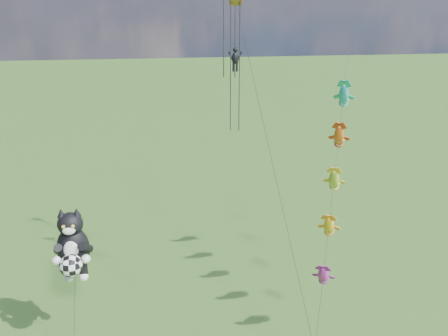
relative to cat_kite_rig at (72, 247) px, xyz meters
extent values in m
cylinder|color=black|center=(-0.11, -1.36, -4.61)|extent=(0.26, 2.72, 5.42)
ellipsoid|color=black|center=(0.00, 0.29, -0.29)|extent=(2.36, 1.99, 3.24)
ellipsoid|color=black|center=(0.00, 0.19, 1.64)|extent=(1.84, 1.69, 1.64)
cone|color=black|center=(-0.51, 0.19, 2.50)|extent=(0.61, 0.61, 0.61)
cone|color=black|center=(0.51, 0.19, 2.50)|extent=(0.61, 0.61, 0.61)
ellipsoid|color=white|center=(0.00, -0.47, 1.48)|extent=(0.88, 0.49, 0.59)
ellipsoid|color=white|center=(0.00, -0.47, 0.01)|extent=(1.04, 0.46, 1.34)
sphere|color=gold|center=(-0.30, -0.54, 1.82)|extent=(0.24, 0.24, 0.24)
sphere|color=gold|center=(0.30, -0.54, 1.82)|extent=(0.24, 0.24, 0.24)
sphere|color=white|center=(-0.96, -0.78, -0.54)|extent=(0.61, 0.61, 0.61)
sphere|color=white|center=(0.96, -0.78, -0.54)|extent=(0.61, 0.61, 0.61)
sphere|color=white|center=(-0.51, 0.14, -2.47)|extent=(0.65, 0.65, 0.65)
sphere|color=white|center=(0.51, 0.14, -2.47)|extent=(0.65, 0.65, 0.65)
sphere|color=white|center=(0.00, -1.08, -0.80)|extent=(1.55, 1.55, 1.55)
cylinder|color=black|center=(18.34, 0.81, 2.23)|extent=(6.13, 14.62, 19.12)
ellipsoid|color=#D833AA|center=(17.00, -2.40, -1.97)|extent=(1.46, 2.13, 2.19)
ellipsoid|color=yellow|center=(17.86, -0.36, 0.70)|extent=(1.46, 2.13, 2.19)
ellipsoid|color=green|center=(18.71, 1.69, 3.38)|extent=(1.46, 2.13, 2.19)
ellipsoid|color=orange|center=(19.56, 3.73, 6.05)|extent=(1.46, 2.13, 2.19)
ellipsoid|color=#198FBF|center=(20.42, 5.77, 8.72)|extent=(1.46, 2.13, 2.19)
cylinder|color=black|center=(13.63, -1.19, 5.07)|extent=(3.96, 16.64, 24.80)
cube|color=#1B8B16|center=(11.66, 3.95, 15.67)|extent=(0.93, 0.56, 0.51)
cylinder|color=black|center=(11.35, 3.95, 11.13)|extent=(0.08, 0.08, 9.07)
cylinder|color=black|center=(11.97, 3.95, 11.13)|extent=(0.08, 0.08, 9.07)
cylinder|color=black|center=(11.24, 7.12, 14.31)|extent=(0.08, 0.08, 8.86)
cylinder|color=black|center=(12.09, 7.12, 14.31)|extent=(0.08, 0.08, 8.86)
camera|label=1|loc=(6.73, -30.92, 16.85)|focal=40.00mm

